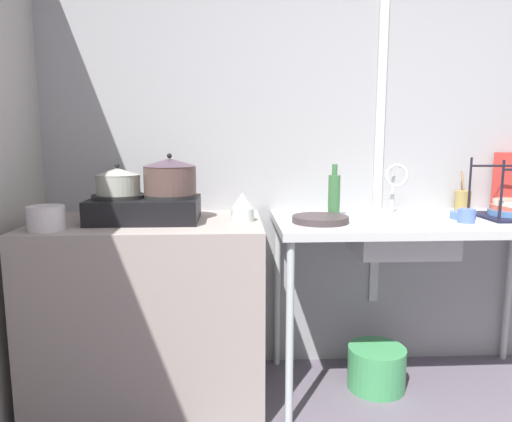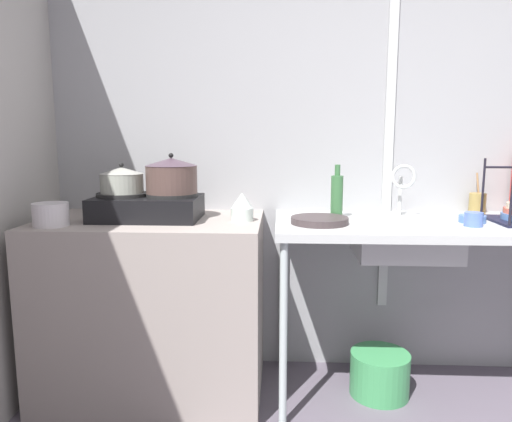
# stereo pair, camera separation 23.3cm
# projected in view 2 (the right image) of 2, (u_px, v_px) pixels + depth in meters

# --- Properties ---
(wall_back) EXTENTS (4.73, 0.10, 2.45)m
(wall_back) POSITION_uv_depth(u_px,v_px,m) (404.00, 155.00, 2.64)
(wall_back) COLOR #959598
(wall_back) RESTS_ON ground
(wall_metal_strip) EXTENTS (0.05, 0.01, 1.96)m
(wall_metal_strip) POSITION_uv_depth(u_px,v_px,m) (389.00, 133.00, 2.56)
(wall_metal_strip) COLOR #B7BAB9
(counter_concrete) EXTENTS (1.12, 0.67, 0.92)m
(counter_concrete) POSITION_uv_depth(u_px,v_px,m) (154.00, 306.00, 2.44)
(counter_concrete) COLOR gray
(counter_concrete) RESTS_ON ground
(counter_sink) EXTENTS (1.46, 0.67, 0.92)m
(counter_sink) POSITION_uv_depth(u_px,v_px,m) (424.00, 235.00, 2.31)
(counter_sink) COLOR #B7BAB9
(counter_sink) RESTS_ON ground
(stove) EXTENTS (0.52, 0.34, 0.13)m
(stove) POSITION_uv_depth(u_px,v_px,m) (148.00, 207.00, 2.36)
(stove) COLOR black
(stove) RESTS_ON counter_concrete
(pot_on_left_burner) EXTENTS (0.21, 0.21, 0.15)m
(pot_on_left_burner) POSITION_uv_depth(u_px,v_px,m) (122.00, 180.00, 2.34)
(pot_on_left_burner) COLOR #969A8C
(pot_on_left_burner) RESTS_ON stove
(pot_on_right_burner) EXTENTS (0.26, 0.26, 0.20)m
(pot_on_right_burner) POSITION_uv_depth(u_px,v_px,m) (172.00, 175.00, 2.33)
(pot_on_right_burner) COLOR #4D3934
(pot_on_right_burner) RESTS_ON stove
(pot_beside_stove) EXTENTS (0.16, 0.16, 0.11)m
(pot_beside_stove) POSITION_uv_depth(u_px,v_px,m) (51.00, 215.00, 2.18)
(pot_beside_stove) COLOR silver
(pot_beside_stove) RESTS_ON counter_concrete
(percolator) EXTENTS (0.11, 0.11, 0.14)m
(percolator) POSITION_uv_depth(u_px,v_px,m) (242.00, 207.00, 2.31)
(percolator) COLOR silver
(percolator) RESTS_ON counter_concrete
(sink_basin) EXTENTS (0.48, 0.35, 0.17)m
(sink_basin) POSITION_uv_depth(u_px,v_px,m) (405.00, 240.00, 2.30)
(sink_basin) COLOR #B7BAB9
(sink_basin) RESTS_ON counter_sink
(faucet) EXTENTS (0.13, 0.07, 0.27)m
(faucet) POSITION_uv_depth(u_px,v_px,m) (403.00, 181.00, 2.41)
(faucet) COLOR #B7BAB9
(faucet) RESTS_ON counter_sink
(frying_pan) EXTENTS (0.27, 0.27, 0.03)m
(frying_pan) POSITION_uv_depth(u_px,v_px,m) (320.00, 220.00, 2.25)
(frying_pan) COLOR #393031
(frying_pan) RESTS_ON counter_sink
(cup_by_rack) EXTENTS (0.08, 0.08, 0.07)m
(cup_by_rack) POSITION_uv_depth(u_px,v_px,m) (474.00, 219.00, 2.17)
(cup_by_rack) COLOR #4D69B8
(cup_by_rack) RESTS_ON counter_sink
(small_bowl_on_drainboard) EXTENTS (0.13, 0.13, 0.04)m
(small_bowl_on_drainboard) POSITION_uv_depth(u_px,v_px,m) (472.00, 219.00, 2.28)
(small_bowl_on_drainboard) COLOR #496FB1
(small_bowl_on_drainboard) RESTS_ON counter_sink
(bottle_by_sink) EXTENTS (0.06, 0.06, 0.27)m
(bottle_by_sink) POSITION_uv_depth(u_px,v_px,m) (337.00, 196.00, 2.37)
(bottle_by_sink) COLOR #36673A
(bottle_by_sink) RESTS_ON counter_sink
(utensil_jar) EXTENTS (0.09, 0.09, 0.22)m
(utensil_jar) POSITION_uv_depth(u_px,v_px,m) (477.00, 203.00, 2.54)
(utensil_jar) COLOR olive
(utensil_jar) RESTS_ON counter_sink
(bucket_on_floor) EXTENTS (0.30, 0.30, 0.22)m
(bucket_on_floor) POSITION_uv_depth(u_px,v_px,m) (380.00, 374.00, 2.44)
(bucket_on_floor) COLOR #3F9456
(bucket_on_floor) RESTS_ON ground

